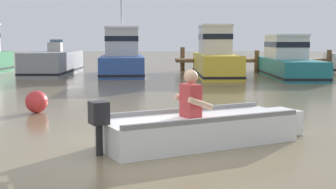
# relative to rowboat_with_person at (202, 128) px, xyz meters

# --- Properties ---
(ground_plane) EXTENTS (120.00, 120.00, 0.00)m
(ground_plane) POSITION_rel_rowboat_with_person_xyz_m (-0.95, -0.49, -0.25)
(ground_plane) COLOR #7A6B4C
(wooden_dock) EXTENTS (15.49, 1.64, 1.27)m
(wooden_dock) POSITION_rel_rowboat_with_person_xyz_m (7.93, 16.23, 0.35)
(wooden_dock) COLOR brown
(wooden_dock) RESTS_ON ground
(rowboat_with_person) EXTENTS (3.53, 2.34, 1.19)m
(rowboat_with_person) POSITION_rel_rowboat_with_person_xyz_m (0.00, 0.00, 0.00)
(rowboat_with_person) COLOR white
(rowboat_with_person) RESTS_ON ground
(moored_boat_grey) EXTENTS (2.02, 5.44, 1.67)m
(moored_boat_grey) POSITION_rel_rowboat_with_person_xyz_m (-5.70, 14.63, 0.28)
(moored_boat_grey) COLOR gray
(moored_boat_grey) RESTS_ON ground
(moored_boat_blue) EXTENTS (2.30, 5.19, 3.93)m
(moored_boat_blue) POSITION_rel_rowboat_with_person_xyz_m (-2.40, 14.32, 0.59)
(moored_boat_blue) COLOR #2D519E
(moored_boat_blue) RESTS_ON ground
(moored_boat_yellow) EXTENTS (1.75, 5.93, 2.34)m
(moored_boat_yellow) POSITION_rel_rowboat_with_person_xyz_m (1.92, 13.37, 0.62)
(moored_boat_yellow) COLOR gold
(moored_boat_yellow) RESTS_ON ground
(moored_boat_teal) EXTENTS (2.12, 6.57, 1.91)m
(moored_boat_teal) POSITION_rel_rowboat_with_person_xyz_m (5.16, 13.25, 0.45)
(moored_boat_teal) COLOR #1E727A
(moored_boat_teal) RESTS_ON ground
(mooring_buoy) EXTENTS (0.51, 0.51, 0.51)m
(mooring_buoy) POSITION_rel_rowboat_with_person_xyz_m (-3.47, 3.13, 0.00)
(mooring_buoy) COLOR red
(mooring_buoy) RESTS_ON ground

